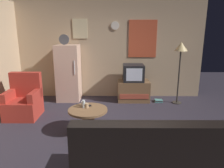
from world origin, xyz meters
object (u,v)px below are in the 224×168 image
Objects in this scene: fridge at (69,73)px; crt_tv at (133,73)px; mug_ceramic_white at (83,103)px; remote_control at (87,106)px; tv_stand at (133,91)px; standing_lamp at (181,51)px; couch at (144,161)px; mug_ceramic_tan at (87,105)px; book_stack at (159,101)px; coffee_table at (88,121)px; wine_glass at (84,104)px; armchair at (24,102)px.

crt_tv is at bearing -2.28° from fridge.
mug_ceramic_white reaches higher than remote_control.
tv_stand is 1.56× the size of crt_tv.
couch is at bearing -113.27° from standing_lamp.
standing_lamp is 10.60× the size of remote_control.
mug_ceramic_white is 0.13m from mug_ceramic_tan.
crt_tv is 0.34× the size of standing_lamp.
crt_tv is 1.01m from book_stack.
crt_tv is 0.75× the size of coffee_table.
fridge is 2.02m from mug_ceramic_tan.
remote_control is 0.70× the size of book_stack.
coffee_table is (-2.15, -1.68, -1.12)m from standing_lamp.
mug_ceramic_tan is at bearing 121.92° from couch.
wine_glass is at bearing 123.53° from couch.
mug_ceramic_tan is (-1.04, -1.81, 0.24)m from tv_stand.
wine_glass is (-1.08, -1.81, -0.22)m from crt_tv.
fridge reaches higher than armchair.
tv_stand reaches higher than coffee_table.
fridge is 8.22× the size of book_stack.
couch is at bearing -64.15° from fridge.
mug_ceramic_tan is 0.60× the size of remote_control.
wine_glass is (-2.23, -1.62, -0.81)m from standing_lamp.
wine_glass is at bearing 142.58° from coffee_table.
mug_ceramic_tan is (-1.03, -1.81, -0.25)m from crt_tv.
couch reaches higher than coffee_table.
book_stack is at bearing 16.74° from armchair.
fridge is at bearing 174.76° from standing_lamp.
couch is (-0.15, -3.22, -0.46)m from crt_tv.
remote_control is 0.16× the size of armchair.
mug_ceramic_tan is (-0.03, 0.07, 0.28)m from coffee_table.
mug_ceramic_white is 2.43m from book_stack.
mug_ceramic_white is (-1.10, -1.70, -0.25)m from crt_tv.
armchair reaches higher than coffee_table.
wine_glass is 0.70× the size of book_stack.
crt_tv is 0.56× the size of armchair.
wine_glass is at bearing -26.83° from armchair.
couch is (0.88, -1.41, -0.20)m from mug_ceramic_tan.
standing_lamp is 2.80m from remote_control.
standing_lamp is 0.94× the size of couch.
mug_ceramic_tan is (-2.18, -1.61, -0.84)m from standing_lamp.
wine_glass reaches higher than tv_stand.
standing_lamp is 2.95m from coffee_table.
fridge is at bearing 110.84° from mug_ceramic_tan.
couch is 7.90× the size of book_stack.
book_stack is (1.68, 1.75, -0.20)m from coffee_table.
mug_ceramic_tan is at bearing -54.34° from mug_ceramic_white.
mug_ceramic_tan is 0.05× the size of couch.
standing_lamp is at bearing -5.24° from fridge.
standing_lamp is at bearing 33.72° from mug_ceramic_white.
armchair reaches higher than mug_ceramic_white.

